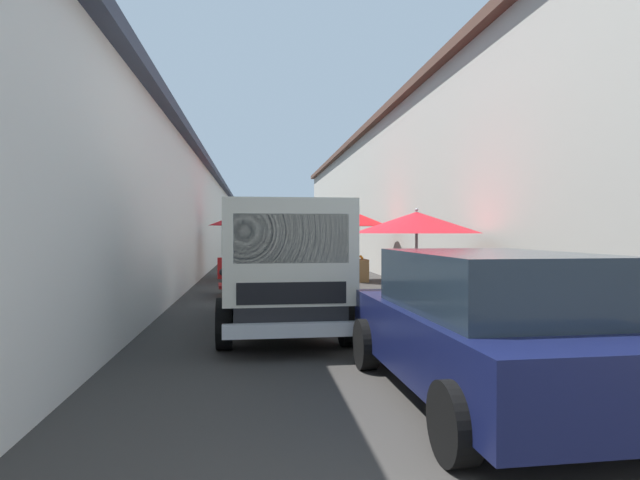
# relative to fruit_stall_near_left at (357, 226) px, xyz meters

# --- Properties ---
(ground) EXTENTS (90.00, 90.00, 0.00)m
(ground) POSITION_rel_fruit_stall_near_left_xyz_m (-2.21, 1.90, -1.81)
(ground) COLOR #33302D
(building_left_whitewash) EXTENTS (49.80, 7.50, 4.31)m
(building_left_whitewash) POSITION_rel_fruit_stall_near_left_xyz_m (0.04, 8.65, 0.35)
(building_left_whitewash) COLOR silver
(building_left_whitewash) RESTS_ON ground
(building_right_concrete) EXTENTS (49.80, 7.50, 6.00)m
(building_right_concrete) POSITION_rel_fruit_stall_near_left_xyz_m (0.04, -4.85, 1.20)
(building_right_concrete) COLOR #A39E93
(building_right_concrete) RESTS_ON ground
(fruit_stall_near_left) EXTENTS (2.14, 2.14, 2.33)m
(fruit_stall_near_left) POSITION_rel_fruit_stall_near_left_xyz_m (0.00, 0.00, 0.00)
(fruit_stall_near_left) COLOR #9E9EA3
(fruit_stall_near_left) RESTS_ON ground
(fruit_stall_far_left) EXTENTS (2.55, 2.55, 2.40)m
(fruit_stall_far_left) POSITION_rel_fruit_stall_near_left_xyz_m (1.28, 3.61, 0.10)
(fruit_stall_far_left) COLOR #9E9EA3
(fruit_stall_far_left) RESTS_ON ground
(fruit_stall_mid_lane) EXTENTS (2.55, 2.55, 2.11)m
(fruit_stall_mid_lane) POSITION_rel_fruit_stall_near_left_xyz_m (-6.91, 0.08, -0.24)
(fruit_stall_mid_lane) COLOR #9E9EA3
(fruit_stall_mid_lane) RESTS_ON ground
(hatchback_car) EXTENTS (3.96, 2.01, 1.45)m
(hatchback_car) POSITION_rel_fruit_stall_near_left_xyz_m (-12.32, 1.09, -1.07)
(hatchback_car) COLOR #0F1438
(hatchback_car) RESTS_ON ground
(delivery_truck) EXTENTS (4.95, 2.04, 2.08)m
(delivery_truck) POSITION_rel_fruit_stall_near_left_xyz_m (-9.01, 2.87, -0.77)
(delivery_truck) COLOR black
(delivery_truck) RESTS_ON ground
(vendor_by_crates) EXTENTS (0.61, 0.29, 1.54)m
(vendor_by_crates) POSITION_rel_fruit_stall_near_left_xyz_m (-2.03, 3.51, -0.93)
(vendor_by_crates) COLOR #665B4C
(vendor_by_crates) RESTS_ON ground
(parked_scooter) EXTENTS (1.69, 0.39, 1.14)m
(parked_scooter) POSITION_rel_fruit_stall_near_left_xyz_m (-3.52, 4.08, -1.36)
(parked_scooter) COLOR black
(parked_scooter) RESTS_ON ground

